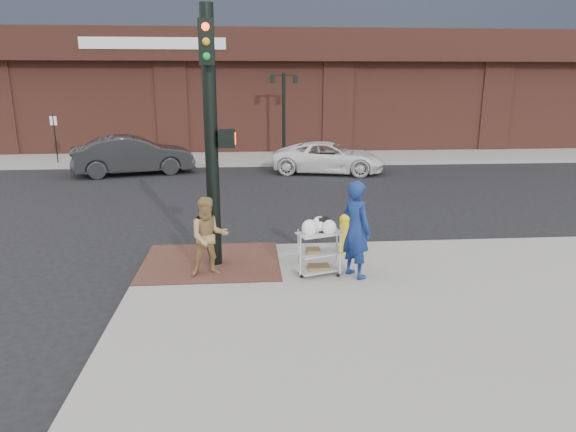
{
  "coord_description": "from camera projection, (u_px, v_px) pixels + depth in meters",
  "views": [
    {
      "loc": [
        0.18,
        -9.21,
        3.77
      ],
      "look_at": [
        0.95,
        0.34,
        1.25
      ],
      "focal_mm": 32.0,
      "sensor_mm": 36.0,
      "label": 1
    }
  ],
  "objects": [
    {
      "name": "pedestrian_tan",
      "position": [
        209.0,
        237.0,
        9.71
      ],
      "size": [
        0.85,
        0.72,
        1.54
      ],
      "primitive_type": "imported",
      "rotation": [
        0.0,
        0.0,
        0.21
      ],
      "color": "#977447",
      "rests_on": "sidewalk_near"
    },
    {
      "name": "sidewalk_far",
      "position": [
        398.0,
        128.0,
        41.62
      ],
      "size": [
        65.0,
        36.0,
        0.15
      ],
      "primitive_type": "cube",
      "color": "gray",
      "rests_on": "ground"
    },
    {
      "name": "minivan_white",
      "position": [
        329.0,
        158.0,
        21.61
      ],
      "size": [
        5.07,
        3.19,
        1.31
      ],
      "primitive_type": "imported",
      "rotation": [
        0.0,
        0.0,
        1.34
      ],
      "color": "white",
      "rests_on": "ground"
    },
    {
      "name": "traffic_signal_pole",
      "position": [
        212.0,
        132.0,
        9.81
      ],
      "size": [
        0.61,
        0.51,
        5.0
      ],
      "color": "black",
      "rests_on": "sidewalk_near"
    },
    {
      "name": "ground",
      "position": [
        240.0,
        284.0,
        9.82
      ],
      "size": [
        220.0,
        220.0,
        0.0
      ],
      "primitive_type": "plane",
      "color": "black",
      "rests_on": "ground"
    },
    {
      "name": "sedan_dark",
      "position": [
        133.0,
        155.0,
        21.27
      ],
      "size": [
        5.14,
        2.93,
        1.6
      ],
      "primitive_type": "imported",
      "rotation": [
        0.0,
        0.0,
        1.84
      ],
      "color": "#232326",
      "rests_on": "ground"
    },
    {
      "name": "parking_sign",
      "position": [
        55.0,
        138.0,
        23.31
      ],
      "size": [
        0.05,
        0.05,
        2.2
      ],
      "primitive_type": "cylinder",
      "color": "black",
      "rests_on": "sidewalk_far"
    },
    {
      "name": "lamp_post",
      "position": [
        284.0,
        106.0,
        24.74
      ],
      "size": [
        1.32,
        0.22,
        4.0
      ],
      "color": "black",
      "rests_on": "sidewalk_far"
    },
    {
      "name": "newsbox_blue",
      "position": [
        120.0,
        153.0,
        23.49
      ],
      "size": [
        0.47,
        0.45,
        0.89
      ],
      "primitive_type": "cube",
      "rotation": [
        0.0,
        0.0,
        -0.38
      ],
      "color": "#1B4FAF",
      "rests_on": "sidewalk_far"
    },
    {
      "name": "brick_curb_ramp",
      "position": [
        211.0,
        262.0,
        10.61
      ],
      "size": [
        2.8,
        2.4,
        0.01
      ],
      "primitive_type": "cube",
      "color": "#4C2623",
      "rests_on": "sidewalk_near"
    },
    {
      "name": "newsbox_yellow",
      "position": [
        129.0,
        151.0,
        23.95
      ],
      "size": [
        0.44,
        0.41,
        0.93
      ],
      "primitive_type": "cube",
      "rotation": [
        0.0,
        0.0,
        0.16
      ],
      "color": "yellow",
      "rests_on": "sidewalk_far"
    },
    {
      "name": "newsbox_red",
      "position": [
        108.0,
        150.0,
        23.74
      ],
      "size": [
        0.47,
        0.43,
        1.07
      ],
      "primitive_type": "cube",
      "rotation": [
        0.0,
        0.0,
        0.05
      ],
      "color": "maroon",
      "rests_on": "sidewalk_far"
    },
    {
      "name": "utility_cart",
      "position": [
        319.0,
        249.0,
        9.81
      ],
      "size": [
        0.92,
        0.69,
        1.13
      ],
      "color": "#ADADB2",
      "rests_on": "sidewalk_near"
    },
    {
      "name": "fire_hydrant",
      "position": [
        344.0,
        233.0,
        11.15
      ],
      "size": [
        0.4,
        0.28,
        0.85
      ],
      "color": "gold",
      "rests_on": "sidewalk_near"
    },
    {
      "name": "woman_blue",
      "position": [
        356.0,
        229.0,
        9.61
      ],
      "size": [
        0.74,
        0.82,
        1.87
      ],
      "primitive_type": "imported",
      "rotation": [
        0.0,
        0.0,
        2.11
      ],
      "color": "navy",
      "rests_on": "sidewalk_near"
    }
  ]
}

